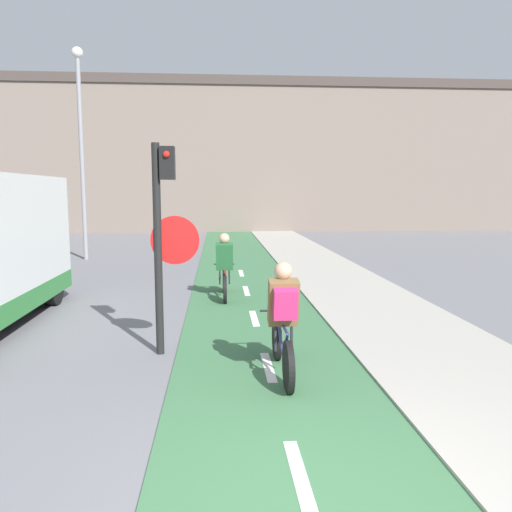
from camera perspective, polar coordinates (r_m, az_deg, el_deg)
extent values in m
cube|color=white|center=(4.35, 5.01, -23.73)|extent=(0.12, 1.10, 0.00)
cube|color=white|center=(6.60, 1.40, -12.54)|extent=(0.12, 1.10, 0.00)
cube|color=white|center=(8.98, -0.21, -7.12)|extent=(0.12, 1.10, 0.00)
cube|color=white|center=(11.42, -1.12, -3.99)|extent=(0.12, 1.10, 0.00)
cube|color=white|center=(13.87, -1.71, -1.97)|extent=(0.12, 1.10, 0.00)
cube|color=slate|center=(30.67, -3.24, 10.64)|extent=(60.00, 5.00, 8.07)
cube|color=#473D38|center=(31.21, -3.30, 18.52)|extent=(60.00, 5.20, 0.50)
cylinder|color=black|center=(6.98, -11.14, 0.58)|extent=(0.11, 0.11, 2.92)
cube|color=black|center=(6.93, -10.09, 10.41)|extent=(0.20, 0.20, 0.44)
sphere|color=red|center=(6.83, -10.21, 11.38)|extent=(0.09, 0.09, 0.09)
cone|color=red|center=(6.94, -9.25, 1.79)|extent=(0.67, 0.01, 0.67)
cone|color=silver|center=(6.94, -9.24, 1.79)|extent=(0.60, 0.02, 0.60)
cylinder|color=gray|center=(17.66, -19.27, 10.28)|extent=(0.14, 0.14, 6.59)
sphere|color=silver|center=(18.18, -19.76, 21.04)|extent=(0.36, 0.36, 0.36)
cylinder|color=black|center=(5.78, 3.73, -12.55)|extent=(0.07, 0.60, 0.60)
cylinder|color=black|center=(6.85, 2.38, -9.34)|extent=(0.07, 0.60, 0.60)
cylinder|color=navy|center=(6.47, 2.76, -8.89)|extent=(0.04, 0.72, 0.38)
cylinder|color=navy|center=(5.97, 3.39, -10.16)|extent=(0.04, 0.38, 0.40)
cylinder|color=navy|center=(6.25, 2.97, -7.68)|extent=(0.04, 1.06, 0.07)
cylinder|color=navy|center=(5.99, 3.43, -11.92)|extent=(0.04, 0.43, 0.05)
cylinder|color=black|center=(6.75, 2.40, -6.24)|extent=(0.46, 0.03, 0.03)
cube|color=brown|center=(6.06, 3.14, -5.30)|extent=(0.36, 0.31, 0.59)
sphere|color=tan|center=(6.03, 3.12, -1.70)|extent=(0.22, 0.22, 0.22)
cylinder|color=#232328|center=(6.12, 2.21, -9.21)|extent=(0.04, 0.07, 0.38)
cylinder|color=#232328|center=(6.15, 4.09, -9.15)|extent=(0.04, 0.07, 0.38)
cube|color=#DB286B|center=(5.88, 3.37, -5.49)|extent=(0.28, 0.23, 0.39)
cylinder|color=black|center=(10.18, -3.57, -3.88)|extent=(0.07, 0.57, 0.57)
cylinder|color=black|center=(11.28, -3.65, -2.78)|extent=(0.07, 0.57, 0.57)
cylinder|color=maroon|center=(10.91, -3.63, -2.31)|extent=(0.04, 0.71, 0.36)
cylinder|color=maroon|center=(10.40, -3.60, -2.71)|extent=(0.04, 0.37, 0.38)
cylinder|color=maroon|center=(10.71, -3.63, -1.52)|extent=(0.04, 1.04, 0.06)
cylinder|color=maroon|center=(10.39, -3.58, -3.69)|extent=(0.04, 0.43, 0.05)
cylinder|color=black|center=(11.22, -3.66, -0.94)|extent=(0.46, 0.03, 0.03)
cube|color=#235B33|center=(10.55, -3.63, -0.05)|extent=(0.36, 0.31, 0.59)
sphere|color=tan|center=(10.55, -3.65, 2.02)|extent=(0.22, 0.22, 0.22)
cylinder|color=#232328|center=(10.57, -4.15, -2.28)|extent=(0.04, 0.07, 0.36)
cylinder|color=#232328|center=(10.58, -3.07, -2.27)|extent=(0.04, 0.07, 0.36)
cube|color=black|center=(11.76, -25.56, 4.40)|extent=(1.87, 0.04, 0.70)
cylinder|color=black|center=(10.83, -22.09, -3.39)|extent=(0.18, 0.70, 0.70)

